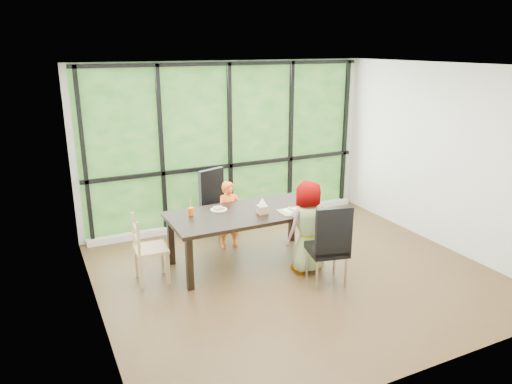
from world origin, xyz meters
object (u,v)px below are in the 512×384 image
chair_end_beech (151,249)px  child_toddler (229,215)px  chair_window_leather (220,205)px  child_older (307,227)px  dining_table (246,237)px  tissue_box (262,209)px  plate_near (291,211)px  orange_cup (191,211)px  plate_far (219,210)px  green_cup (310,206)px  chair_interior_leather (327,244)px

chair_end_beech → child_toddler: (1.33, 0.59, 0.06)m
chair_window_leather → child_older: bearing=-87.5°
child_older → dining_table: bearing=-49.4°
dining_table → tissue_box: 0.49m
dining_table → chair_window_leather: (0.01, 1.02, 0.17)m
plate_near → orange_cup: bearing=161.2°
orange_cup → child_toddler: bearing=29.4°
chair_window_leather → tissue_box: 1.20m
plate_near → tissue_box: bearing=167.3°
child_older → orange_cup: bearing=-37.0°
plate_far → green_cup: 1.26m
orange_cup → green_cup: size_ratio=0.95×
dining_table → chair_interior_leather: 1.20m
dining_table → plate_near: bearing=-22.4°
chair_end_beech → plate_far: chair_end_beech is taller
plate_near → dining_table: bearing=157.6°
tissue_box → orange_cup: bearing=158.7°
child_toddler → orange_cup: (-0.72, -0.41, 0.29)m
dining_table → tissue_box: bearing=-40.0°
chair_interior_leather → chair_end_beech: bearing=-14.0°
child_toddler → child_older: child_older is taller
tissue_box → chair_interior_leather: bearing=-59.7°
plate_near → tissue_box: tissue_box is taller
dining_table → plate_near: (0.57, -0.23, 0.38)m
chair_end_beech → green_cup: chair_end_beech is taller
plate_far → dining_table: bearing=-36.9°
plate_near → green_cup: green_cup is taller
tissue_box → chair_end_beech: bearing=173.6°
dining_table → child_older: size_ratio=1.70×
chair_interior_leather → child_toddler: 1.73m
chair_end_beech → chair_interior_leather: bearing=-113.8°
chair_interior_leather → green_cup: bearing=-90.8°
dining_table → green_cup: green_cup is taller
chair_window_leather → plate_near: (0.56, -1.25, 0.22)m
chair_window_leather → chair_interior_leather: 2.11m
plate_near → tissue_box: (-0.40, 0.09, 0.05)m
dining_table → child_older: (0.63, -0.57, 0.25)m
green_cup → child_toddler: bearing=132.6°
green_cup → tissue_box: bearing=167.0°
dining_table → tissue_box: (0.17, -0.15, 0.43)m
orange_cup → chair_window_leather: bearing=48.1°
chair_window_leather → plate_far: (-0.32, -0.78, 0.22)m
plate_near → green_cup: bearing=-13.5°
plate_far → tissue_box: (0.48, -0.38, 0.05)m
orange_cup → green_cup: 1.64m
chair_window_leather → green_cup: bearing=-76.6°
chair_end_beech → orange_cup: chair_end_beech is taller
chair_interior_leather → child_older: size_ratio=0.86×
chair_window_leather → child_toddler: chair_window_leather is taller
chair_interior_leather → orange_cup: size_ratio=10.19×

